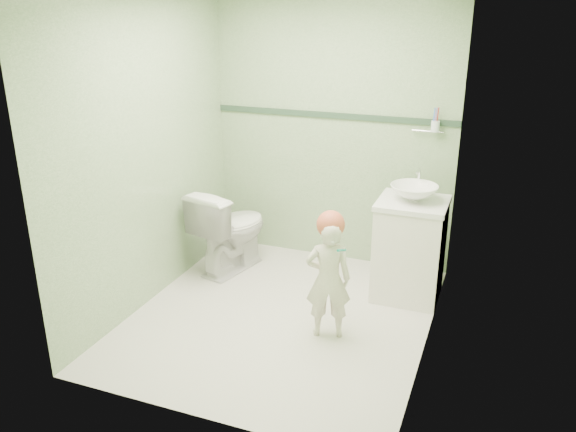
% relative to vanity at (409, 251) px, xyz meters
% --- Properties ---
extents(ground, '(2.50, 2.50, 0.00)m').
position_rel_vanity_xyz_m(ground, '(-0.84, -0.70, -0.40)').
color(ground, silver).
rests_on(ground, ground).
extents(room_shell, '(2.50, 2.54, 2.40)m').
position_rel_vanity_xyz_m(room_shell, '(-0.84, -0.70, 0.80)').
color(room_shell, '#89AF7C').
rests_on(room_shell, ground).
extents(trim_stripe, '(2.20, 0.02, 0.05)m').
position_rel_vanity_xyz_m(trim_stripe, '(-0.84, 0.54, 0.95)').
color(trim_stripe, '#2C4533').
rests_on(trim_stripe, room_shell).
extents(vanity, '(0.52, 0.50, 0.80)m').
position_rel_vanity_xyz_m(vanity, '(0.00, 0.00, 0.00)').
color(vanity, white).
rests_on(vanity, ground).
extents(counter, '(0.54, 0.52, 0.04)m').
position_rel_vanity_xyz_m(counter, '(0.00, 0.00, 0.41)').
color(counter, white).
rests_on(counter, vanity).
extents(basin, '(0.37, 0.37, 0.13)m').
position_rel_vanity_xyz_m(basin, '(0.00, 0.00, 0.49)').
color(basin, white).
rests_on(basin, counter).
extents(faucet, '(0.03, 0.13, 0.18)m').
position_rel_vanity_xyz_m(faucet, '(0.00, 0.19, 0.57)').
color(faucet, silver).
rests_on(faucet, counter).
extents(cup_holder, '(0.26, 0.07, 0.21)m').
position_rel_vanity_xyz_m(cup_holder, '(0.05, 0.48, 0.93)').
color(cup_holder, silver).
rests_on(cup_holder, room_shell).
extents(toilet, '(0.60, 0.84, 0.77)m').
position_rel_vanity_xyz_m(toilet, '(-1.58, -0.05, -0.02)').
color(toilet, white).
rests_on(toilet, ground).
extents(toddler, '(0.37, 0.31, 0.89)m').
position_rel_vanity_xyz_m(toddler, '(-0.43, -0.81, 0.04)').
color(toddler, beige).
rests_on(toddler, ground).
extents(hair_cap, '(0.20, 0.20, 0.20)m').
position_rel_vanity_xyz_m(hair_cap, '(-0.43, -0.79, 0.45)').
color(hair_cap, '#C5583B').
rests_on(hair_cap, toddler).
extents(teal_toothbrush, '(0.10, 0.14, 0.08)m').
position_rel_vanity_xyz_m(teal_toothbrush, '(-0.32, -0.91, 0.33)').
color(teal_toothbrush, '#097E6E').
rests_on(teal_toothbrush, toddler).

